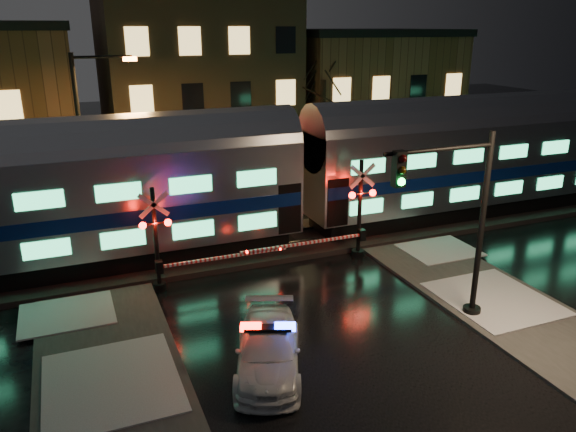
# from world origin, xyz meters

# --- Properties ---
(ground) EXTENTS (120.00, 120.00, 0.00)m
(ground) POSITION_xyz_m (0.00, 0.00, 0.00)
(ground) COLOR black
(ground) RESTS_ON ground
(ballast) EXTENTS (90.00, 4.20, 0.24)m
(ballast) POSITION_xyz_m (0.00, 5.00, 0.12)
(ballast) COLOR black
(ballast) RESTS_ON ground
(sidewalk_right) EXTENTS (4.00, 20.00, 0.12)m
(sidewalk_right) POSITION_xyz_m (6.50, -6.00, 0.06)
(sidewalk_right) COLOR #2D2D2D
(sidewalk_right) RESTS_ON ground
(building_mid) EXTENTS (12.00, 11.00, 11.50)m
(building_mid) POSITION_xyz_m (2.00, 22.50, 5.75)
(building_mid) COLOR brown
(building_mid) RESTS_ON ground
(building_right) EXTENTS (12.00, 10.00, 8.50)m
(building_right) POSITION_xyz_m (15.00, 22.00, 4.25)
(building_right) COLOR brown
(building_right) RESTS_ON ground
(train) EXTENTS (51.00, 3.12, 5.92)m
(train) POSITION_xyz_m (2.45, 5.00, 3.38)
(train) COLOR black
(train) RESTS_ON ballast
(police_car) EXTENTS (3.25, 4.72, 1.42)m
(police_car) POSITION_xyz_m (-2.28, -3.81, 0.64)
(police_car) COLOR silver
(police_car) RESTS_ON ground
(crossing_signal_right) EXTENTS (5.91, 0.66, 4.18)m
(crossing_signal_right) POSITION_xyz_m (3.65, 2.31, 1.73)
(crossing_signal_right) COLOR black
(crossing_signal_right) RESTS_ON ground
(crossing_signal_left) EXTENTS (5.54, 0.65, 3.92)m
(crossing_signal_left) POSITION_xyz_m (-3.91, 2.30, 1.62)
(crossing_signal_left) COLOR black
(crossing_signal_left) RESTS_ON ground
(traffic_light) EXTENTS (4.05, 0.72, 6.26)m
(traffic_light) POSITION_xyz_m (4.13, -3.51, 3.33)
(traffic_light) COLOR black
(traffic_light) RESTS_ON ground
(streetlight) EXTENTS (2.74, 0.29, 8.21)m
(streetlight) POSITION_xyz_m (-5.91, 9.00, 4.73)
(streetlight) COLOR black
(streetlight) RESTS_ON ground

